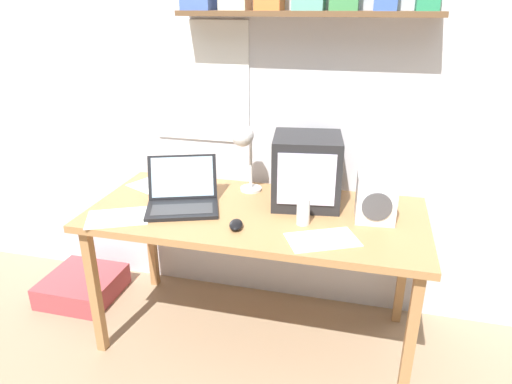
{
  "coord_description": "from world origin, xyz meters",
  "views": [
    {
      "loc": [
        0.49,
        -1.95,
        1.67
      ],
      "look_at": [
        0.0,
        0.0,
        0.84
      ],
      "focal_mm": 32.0,
      "sensor_mm": 36.0,
      "label": 1
    }
  ],
  "objects": [
    {
      "name": "corner_desk",
      "position": [
        0.0,
        0.0,
        0.67
      ],
      "size": [
        1.61,
        0.74,
        0.74
      ],
      "color": "#AD7A49",
      "rests_on": "ground_plane"
    },
    {
      "name": "floor_cushion",
      "position": [
        -1.12,
        0.08,
        0.07
      ],
      "size": [
        0.42,
        0.42,
        0.14
      ],
      "color": "#A44248",
      "rests_on": "ground_plane"
    },
    {
      "name": "crt_monitor",
      "position": [
        0.22,
        0.16,
        0.91
      ],
      "size": [
        0.36,
        0.35,
        0.35
      ],
      "rotation": [
        0.0,
        0.0,
        0.14
      ],
      "color": "#232326",
      "rests_on": "corner_desk"
    },
    {
      "name": "printed_handout",
      "position": [
        -0.61,
        -0.23,
        0.74
      ],
      "size": [
        0.34,
        0.3,
        0.0
      ],
      "rotation": [
        0.0,
        0.0,
        0.45
      ],
      "color": "white",
      "rests_on": "corner_desk"
    },
    {
      "name": "loose_paper_near_laptop",
      "position": [
        -0.61,
        0.17,
        0.74
      ],
      "size": [
        0.34,
        0.3,
        0.0
      ],
      "rotation": [
        0.0,
        0.0,
        -0.45
      ],
      "color": "white",
      "rests_on": "corner_desk"
    },
    {
      "name": "desk_lamp",
      "position": [
        -0.11,
        0.2,
        1.01
      ],
      "size": [
        0.14,
        0.18,
        0.38
      ],
      "rotation": [
        0.0,
        0.0,
        -0.38
      ],
      "color": "white",
      "rests_on": "corner_desk"
    },
    {
      "name": "open_notebook",
      "position": [
        0.35,
        -0.22,
        0.74
      ],
      "size": [
        0.34,
        0.29,
        0.0
      ],
      "rotation": [
        0.0,
        0.0,
        0.46
      ],
      "color": "white",
      "rests_on": "corner_desk"
    },
    {
      "name": "ground_plane",
      "position": [
        0.0,
        0.0,
        0.0
      ],
      "size": [
        12.0,
        12.0,
        0.0
      ],
      "primitive_type": "plane",
      "color": "#9C8165"
    },
    {
      "name": "juice_glass",
      "position": [
        0.24,
        -0.08,
        0.79
      ],
      "size": [
        0.06,
        0.06,
        0.13
      ],
      "color": "white",
      "rests_on": "corner_desk"
    },
    {
      "name": "laptop",
      "position": [
        -0.37,
        -0.03,
        0.79
      ],
      "size": [
        0.43,
        0.41,
        0.22
      ],
      "rotation": [
        0.0,
        0.0,
        0.35
      ],
      "color": "black",
      "rests_on": "corner_desk"
    },
    {
      "name": "computer_mouse",
      "position": [
        -0.04,
        -0.2,
        0.75
      ],
      "size": [
        0.08,
        0.12,
        0.03
      ],
      "rotation": [
        0.0,
        0.0,
        0.21
      ],
      "color": "black",
      "rests_on": "corner_desk"
    },
    {
      "name": "space_heater",
      "position": [
        0.56,
        0.04,
        0.85
      ],
      "size": [
        0.19,
        0.16,
        0.22
      ],
      "rotation": [
        0.0,
        0.0,
        0.07
      ],
      "color": "white",
      "rests_on": "corner_desk"
    },
    {
      "name": "back_wall",
      "position": [
        0.0,
        0.43,
        1.31
      ],
      "size": [
        5.6,
        0.24,
        2.6
      ],
      "color": "silver",
      "rests_on": "ground_plane"
    }
  ]
}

